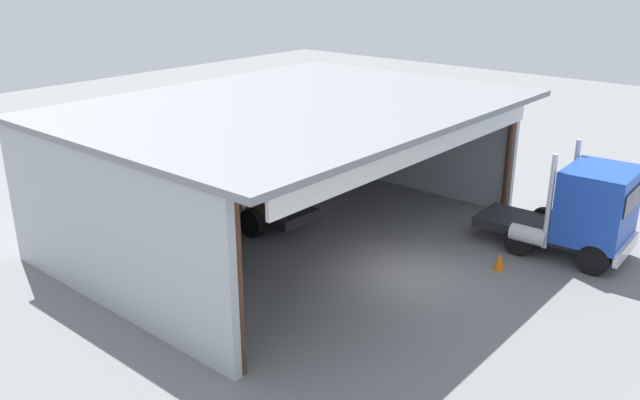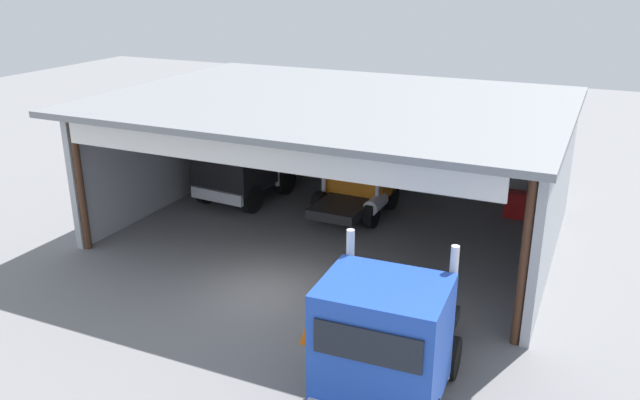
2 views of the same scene
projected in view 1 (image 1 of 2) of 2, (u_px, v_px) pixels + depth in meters
ground_plane at (408, 274)px, 20.96m from camera, size 80.00×80.00×0.00m
workshop_shed at (270, 136)px, 23.42m from camera, size 15.28×11.62×4.92m
truck_black_yard_outside at (159, 212)px, 20.68m from camera, size 2.81×5.32×3.79m
truck_orange_center_bay at (246, 174)px, 24.88m from camera, size 2.62×4.50×3.44m
truck_blue_right_bay at (583, 211)px, 21.69m from camera, size 2.82×5.12×3.70m
oil_drum at (181, 210)px, 25.02m from camera, size 0.58×0.58×0.93m
tool_cart at (310, 164)px, 30.52m from camera, size 0.90×0.60×1.00m
traffic_cone at (499, 261)px, 21.23m from camera, size 0.36×0.36×0.56m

